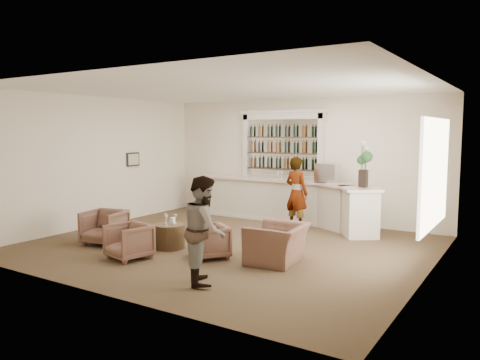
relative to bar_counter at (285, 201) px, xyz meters
The scene contains 19 objects.
ground 3.05m from the bar_counter, 86.88° to the right, with size 8.00×8.00×0.00m, color brown.
room_shell 2.91m from the bar_counter, 81.89° to the right, with size 8.04×7.02×3.32m.
bar_counter is the anchor object (origin of this frame).
back_bar_alcove 1.55m from the bar_counter, 129.15° to the left, with size 2.64×0.25×3.00m.
cocktail_table 3.91m from the bar_counter, 101.35° to the right, with size 0.66×0.66×0.50m, color #49361F.
sommelier 1.00m from the bar_counter, 46.44° to the right, with size 0.66×0.43×1.80m, color gray.
guest 5.36m from the bar_counter, 77.20° to the right, with size 0.84×0.65×1.73m, color gray.
armchair_left 4.82m from the bar_counter, 116.93° to the right, with size 0.79×0.81×0.74m, color brown.
armchair_center 4.95m from the bar_counter, 100.10° to the right, with size 0.72×0.74×0.67m, color brown.
armchair_right 4.02m from the bar_counter, 84.48° to the right, with size 0.68×0.70×0.64m, color brown.
armchair_far 3.95m from the bar_counter, 65.41° to the right, with size 1.10×0.96×0.71m, color brown.
espresso_machine 1.40m from the bar_counter, ahead, with size 0.54×0.45×0.47m, color silver.
flower_vase 2.59m from the bar_counter, 12.63° to the right, with size 0.28×0.28×1.07m.
wine_glass_bar_left 0.71m from the bar_counter, behind, with size 0.07×0.07×0.21m, color white, non-canonical shape.
wine_glass_bar_right 0.70m from the bar_counter, 155.54° to the left, with size 0.07×0.07×0.21m, color white, non-canonical shape.
wine_glass_tbl_a 3.89m from the bar_counter, 103.17° to the right, with size 0.07×0.07×0.21m, color white, non-canonical shape.
wine_glass_tbl_b 3.80m from the bar_counter, 100.11° to the right, with size 0.07×0.07×0.21m, color white, non-canonical shape.
wine_glass_tbl_c 4.01m from the bar_counter, 100.42° to the right, with size 0.07×0.07×0.21m, color white, non-canonical shape.
napkin_holder 3.76m from the bar_counter, 102.07° to the right, with size 0.08×0.08×0.12m, color white.
Camera 1 is at (5.43, -8.11, 2.43)m, focal length 35.00 mm.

